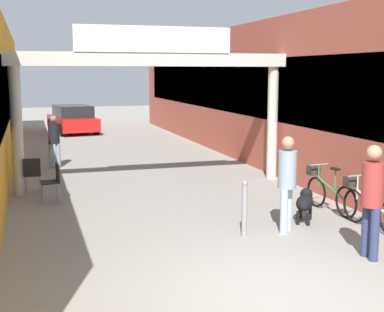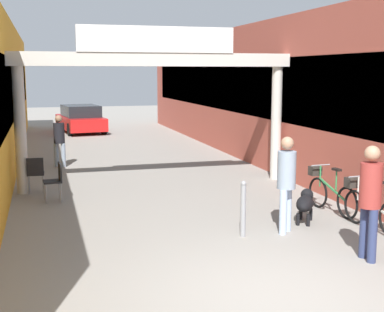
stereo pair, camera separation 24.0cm
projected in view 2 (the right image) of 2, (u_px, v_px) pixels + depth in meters
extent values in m
plane|color=gray|center=(269.00, 295.00, 7.14)|extent=(80.00, 80.00, 0.00)
cube|color=black|center=(14.00, 88.00, 16.25)|extent=(0.04, 23.40, 1.78)
cube|color=#B25142|center=(277.00, 93.00, 18.61)|extent=(3.00, 26.00, 4.45)
cube|color=black|center=(237.00, 86.00, 18.18)|extent=(0.04, 23.40, 1.78)
cylinder|color=beige|center=(20.00, 131.00, 12.86)|extent=(0.28, 0.28, 3.08)
cylinder|color=beige|center=(276.00, 124.00, 14.65)|extent=(0.28, 0.28, 3.08)
cube|color=beige|center=(156.00, 60.00, 13.48)|extent=(7.40, 0.44, 0.34)
cube|color=white|center=(157.00, 39.00, 13.22)|extent=(3.96, 0.10, 0.64)
cylinder|color=#A5BFE0|center=(283.00, 212.00, 9.75)|extent=(0.20, 0.20, 0.84)
cylinder|color=#A5BFE0|center=(288.00, 209.00, 9.95)|extent=(0.20, 0.20, 0.84)
cylinder|color=#8C9EB2|center=(287.00, 170.00, 9.73)|extent=(0.48, 0.48, 0.69)
sphere|color=tan|center=(287.00, 143.00, 9.66)|extent=(0.33, 0.33, 0.24)
cylinder|color=navy|center=(364.00, 232.00, 8.53)|extent=(0.14, 0.14, 0.85)
cylinder|color=navy|center=(372.00, 236.00, 8.30)|extent=(0.14, 0.14, 0.85)
cylinder|color=#99332D|center=(371.00, 185.00, 8.29)|extent=(0.35, 0.35, 0.71)
sphere|color=tan|center=(372.00, 153.00, 8.21)|extent=(0.25, 0.25, 0.24)
cylinder|color=#8C9EB2|center=(56.00, 155.00, 16.71)|extent=(0.19, 0.19, 0.75)
cylinder|color=#8C9EB2|center=(63.00, 155.00, 16.65)|extent=(0.19, 0.19, 0.75)
cylinder|color=black|center=(59.00, 133.00, 16.57)|extent=(0.46, 0.46, 0.62)
sphere|color=#8C664C|center=(58.00, 119.00, 16.50)|extent=(0.29, 0.29, 0.21)
ellipsoid|color=black|center=(305.00, 204.00, 10.50)|extent=(0.69, 0.80, 0.30)
sphere|color=black|center=(307.00, 195.00, 10.79)|extent=(0.35, 0.35, 0.25)
sphere|color=white|center=(306.00, 202.00, 10.71)|extent=(0.25, 0.25, 0.18)
cylinder|color=black|center=(301.00, 214.00, 10.78)|extent=(0.10, 0.10, 0.24)
cylinder|color=black|center=(311.00, 214.00, 10.72)|extent=(0.10, 0.10, 0.24)
cylinder|color=black|center=(298.00, 219.00, 10.36)|extent=(0.10, 0.10, 0.24)
cylinder|color=black|center=(308.00, 220.00, 10.30)|extent=(0.10, 0.10, 0.24)
torus|color=black|center=(355.00, 207.00, 10.46)|extent=(0.11, 0.67, 0.67)
cube|color=beige|center=(373.00, 204.00, 9.96)|extent=(0.12, 0.94, 0.34)
cylinder|color=beige|center=(378.00, 194.00, 9.81)|extent=(0.03, 0.03, 0.42)
cube|color=black|center=(379.00, 182.00, 9.78)|extent=(0.12, 0.23, 0.05)
cylinder|color=beige|center=(358.00, 188.00, 10.34)|extent=(0.03, 0.03, 0.46)
cylinder|color=gray|center=(359.00, 176.00, 10.30)|extent=(0.46, 0.07, 0.03)
cube|color=#332D28|center=(352.00, 182.00, 10.51)|extent=(0.26, 0.22, 0.20)
torus|color=black|center=(318.00, 193.00, 11.69)|extent=(0.11, 0.67, 0.67)
torus|color=black|center=(347.00, 203.00, 10.75)|extent=(0.11, 0.67, 0.67)
cube|color=#338C4C|center=(332.00, 189.00, 11.19)|extent=(0.12, 0.94, 0.34)
cylinder|color=#338C4C|center=(336.00, 180.00, 11.05)|extent=(0.03, 0.03, 0.42)
cube|color=black|center=(337.00, 170.00, 11.01)|extent=(0.12, 0.23, 0.05)
cylinder|color=#338C4C|center=(320.00, 176.00, 11.58)|extent=(0.03, 0.03, 0.46)
cylinder|color=gray|center=(321.00, 165.00, 11.54)|extent=(0.46, 0.07, 0.03)
cube|color=#332D28|center=(315.00, 171.00, 11.75)|extent=(0.26, 0.22, 0.20)
cylinder|color=gray|center=(243.00, 211.00, 9.61)|extent=(0.10, 0.10, 0.95)
sphere|color=gray|center=(243.00, 183.00, 9.53)|extent=(0.10, 0.10, 0.10)
cylinder|color=gray|center=(46.00, 194.00, 12.03)|extent=(0.03, 0.03, 0.45)
cylinder|color=gray|center=(44.00, 191.00, 12.34)|extent=(0.03, 0.03, 0.45)
cylinder|color=gray|center=(61.00, 193.00, 12.14)|extent=(0.03, 0.03, 0.45)
cylinder|color=gray|center=(59.00, 190.00, 12.46)|extent=(0.03, 0.03, 0.45)
cube|color=black|center=(52.00, 181.00, 12.20)|extent=(0.43, 0.43, 0.04)
cube|color=black|center=(60.00, 171.00, 12.23)|extent=(0.07, 0.40, 0.40)
cylinder|color=gray|center=(29.00, 182.00, 13.29)|extent=(0.03, 0.03, 0.45)
cylinder|color=gray|center=(44.00, 182.00, 13.36)|extent=(0.03, 0.03, 0.45)
cylinder|color=gray|center=(29.00, 185.00, 12.96)|extent=(0.03, 0.03, 0.45)
cylinder|color=gray|center=(43.00, 185.00, 13.04)|extent=(0.03, 0.03, 0.45)
cube|color=black|center=(36.00, 174.00, 13.12)|extent=(0.41, 0.41, 0.04)
cube|color=black|center=(35.00, 166.00, 12.92)|extent=(0.40, 0.05, 0.40)
cube|color=red|center=(80.00, 122.00, 26.28)|extent=(2.29, 4.21, 0.60)
cube|color=#1E2328|center=(81.00, 111.00, 26.06)|extent=(1.87, 2.40, 0.55)
cylinder|color=black|center=(59.00, 124.00, 27.31)|extent=(0.28, 0.62, 0.60)
cylinder|color=black|center=(90.00, 123.00, 27.94)|extent=(0.28, 0.62, 0.60)
cylinder|color=black|center=(70.00, 130.00, 24.68)|extent=(0.28, 0.62, 0.60)
cylinder|color=black|center=(104.00, 128.00, 25.32)|extent=(0.28, 0.62, 0.60)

